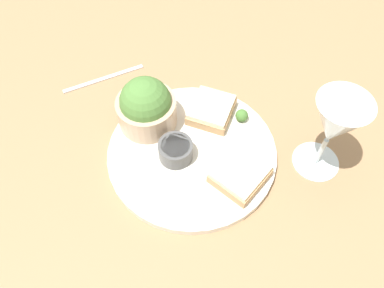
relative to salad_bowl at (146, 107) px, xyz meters
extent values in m
plane|color=#93704C|center=(0.01, -0.10, -0.05)|extent=(4.00, 4.00, 0.00)
cylinder|color=silver|center=(0.01, -0.10, -0.05)|extent=(0.28, 0.28, 0.01)
cylinder|color=tan|center=(0.00, 0.00, -0.01)|extent=(0.10, 0.10, 0.05)
sphere|color=#4C7A38|center=(0.00, 0.00, 0.01)|extent=(0.09, 0.09, 0.09)
cylinder|color=#4C4C4C|center=(-0.02, -0.09, -0.02)|extent=(0.06, 0.06, 0.03)
cylinder|color=tan|center=(-0.02, -0.09, -0.01)|extent=(0.05, 0.05, 0.01)
cube|color=tan|center=(0.09, -0.07, -0.03)|extent=(0.10, 0.10, 0.02)
cube|color=#F4E5C1|center=(0.09, -0.07, -0.02)|extent=(0.09, 0.09, 0.01)
cube|color=tan|center=(0.03, -0.19, -0.03)|extent=(0.09, 0.08, 0.02)
cube|color=#F4E5C1|center=(0.03, -0.19, -0.02)|extent=(0.08, 0.07, 0.01)
cylinder|color=silver|center=(0.15, -0.25, -0.05)|extent=(0.08, 0.08, 0.01)
cylinder|color=silver|center=(0.15, -0.25, -0.02)|extent=(0.01, 0.01, 0.06)
cone|color=silver|center=(0.15, -0.25, 0.06)|extent=(0.08, 0.08, 0.09)
sphere|color=#477533|center=(0.12, -0.11, -0.03)|extent=(0.02, 0.02, 0.02)
cube|color=silver|center=(0.01, 0.15, -0.05)|extent=(0.16, 0.06, 0.01)
camera|label=1|loc=(-0.23, -0.34, 0.49)|focal=35.00mm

